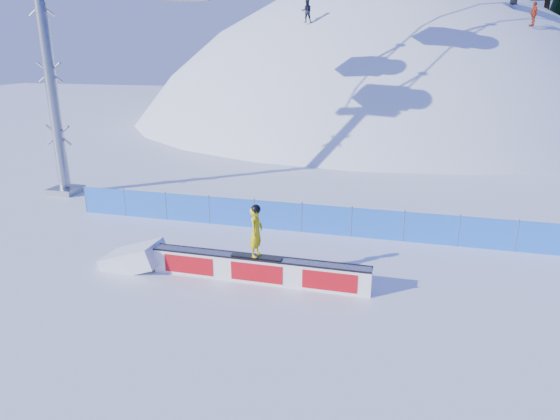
# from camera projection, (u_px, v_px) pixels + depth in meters

# --- Properties ---
(ground) EXTENTS (160.00, 160.00, 0.00)m
(ground) POSITION_uv_depth(u_px,v_px,m) (302.00, 283.00, 15.85)
(ground) COLOR white
(ground) RESTS_ON ground
(snow_hill) EXTENTS (64.00, 64.00, 64.00)m
(snow_hill) POSITION_uv_depth(u_px,v_px,m) (375.00, 268.00, 60.01)
(snow_hill) COLOR silver
(snow_hill) RESTS_ON ground
(safety_fence) EXTENTS (22.05, 0.05, 1.30)m
(safety_fence) POSITION_uv_depth(u_px,v_px,m) (326.00, 220.00, 19.81)
(safety_fence) COLOR blue
(safety_fence) RESTS_ON ground
(rail_box) EXTENTS (7.11, 0.52, 0.85)m
(rail_box) POSITION_uv_depth(u_px,v_px,m) (259.00, 269.00, 15.80)
(rail_box) COLOR white
(rail_box) RESTS_ON ground
(snow_ramp) EXTENTS (2.07, 1.29, 1.29)m
(snow_ramp) POSITION_uv_depth(u_px,v_px,m) (135.00, 266.00, 17.03)
(snow_ramp) COLOR white
(snow_ramp) RESTS_ON ground
(snowboarder) EXTENTS (1.65, 0.62, 1.72)m
(snowboarder) POSITION_uv_depth(u_px,v_px,m) (256.00, 231.00, 15.42)
(snowboarder) COLOR black
(snowboarder) RESTS_ON rail_box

